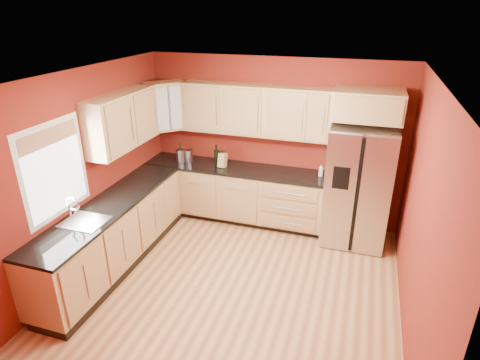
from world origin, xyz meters
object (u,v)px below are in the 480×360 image
object	(u,v)px
refrigerator	(358,186)
soap_dispenser	(321,171)
canister_left	(180,156)
wine_bottle_a	(181,153)
knife_block	(222,160)

from	to	relation	value
refrigerator	soap_dispenser	distance (m)	0.58
canister_left	wine_bottle_a	bearing A→B (deg)	-49.32
wine_bottle_a	knife_block	distance (m)	0.71
refrigerator	wine_bottle_a	world-z (taller)	refrigerator
canister_left	knife_block	bearing A→B (deg)	1.36
wine_bottle_a	canister_left	bearing A→B (deg)	130.68
soap_dispenser	refrigerator	bearing A→B (deg)	-12.80
refrigerator	canister_left	xyz separation A→B (m)	(-2.80, 0.01, 0.14)
knife_block	canister_left	bearing A→B (deg)	-167.65
refrigerator	canister_left	world-z (taller)	refrigerator
refrigerator	wine_bottle_a	size ratio (longest dim) A/B	5.40
knife_block	soap_dispenser	xyz separation A→B (m)	(1.53, 0.10, -0.03)
refrigerator	soap_dispenser	bearing A→B (deg)	167.20
canister_left	knife_block	world-z (taller)	knife_block
knife_block	soap_dispenser	bearing A→B (deg)	14.73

